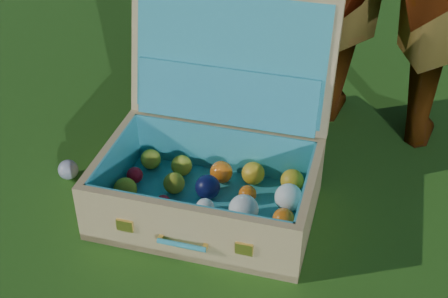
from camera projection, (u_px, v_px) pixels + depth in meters
ground at (181, 221)px, 1.83m from camera, size 60.00×60.00×0.00m
stray_ball at (68, 170)px, 1.98m from camera, size 0.06×0.06×0.06m
suitcase at (216, 151)px, 1.83m from camera, size 0.78×0.74×0.59m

